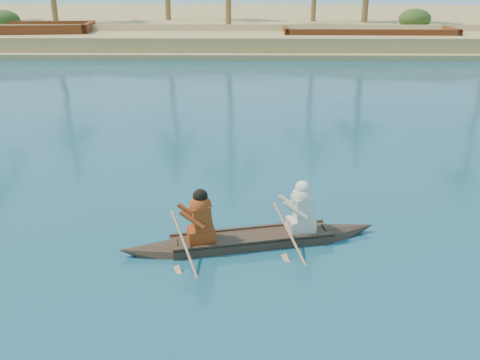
# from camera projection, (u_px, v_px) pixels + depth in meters

# --- Properties ---
(sandy_embankment) EXTENTS (150.00, 51.00, 1.50)m
(sandy_embankment) POSITION_uv_depth(u_px,v_px,m) (324.00, 23.00, 56.96)
(sandy_embankment) COLOR tan
(sandy_embankment) RESTS_ON ground
(shrub_cluster) EXTENTS (100.00, 6.00, 2.40)m
(shrub_cluster) POSITION_uv_depth(u_px,v_px,m) (350.00, 29.00, 42.32)
(shrub_cluster) COLOR #1E3A15
(shrub_cluster) RESTS_ON ground
(canoe) EXTENTS (5.13, 1.84, 1.41)m
(canoe) POSITION_uv_depth(u_px,v_px,m) (252.00, 231.00, 10.34)
(canoe) COLOR #3B2D20
(canoe) RESTS_ON ground
(barge_mid) EXTENTS (12.05, 4.25, 1.99)m
(barge_mid) POSITION_uv_depth(u_px,v_px,m) (367.00, 42.00, 38.27)
(barge_mid) COLOR maroon
(barge_mid) RESTS_ON ground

